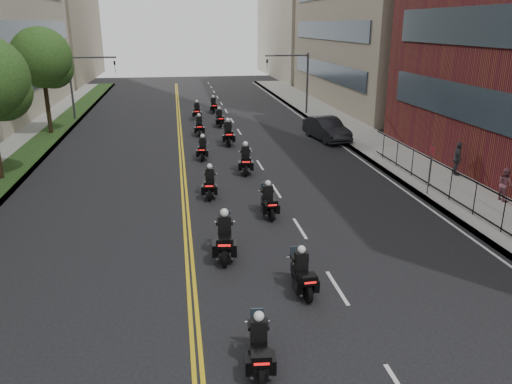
% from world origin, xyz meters
% --- Properties ---
extents(sidewalk_right, '(4.00, 90.00, 0.15)m').
position_xyz_m(sidewalk_right, '(12.00, 25.00, 0.07)').
color(sidewalk_right, gray).
rests_on(sidewalk_right, ground).
extents(grass_strip, '(2.00, 90.00, 0.04)m').
position_xyz_m(grass_strip, '(-11.20, 25.00, 0.17)').
color(grass_strip, black).
rests_on(grass_strip, sidewalk_left).
extents(traffic_signal_right, '(4.09, 0.20, 5.60)m').
position_xyz_m(traffic_signal_right, '(9.54, 42.00, 3.70)').
color(traffic_signal_right, '#3F3F44').
rests_on(traffic_signal_right, ground).
extents(traffic_signal_left, '(4.09, 0.20, 5.60)m').
position_xyz_m(traffic_signal_left, '(-9.54, 42.00, 3.70)').
color(traffic_signal_left, '#3F3F44').
rests_on(traffic_signal_left, ground).
extents(motorcycle_2, '(0.57, 2.07, 1.53)m').
position_xyz_m(motorcycle_2, '(0.06, 6.49, 0.60)').
color(motorcycle_2, black).
rests_on(motorcycle_2, ground).
extents(motorcycle_3, '(0.50, 2.09, 1.54)m').
position_xyz_m(motorcycle_3, '(2.01, 9.96, 0.61)').
color(motorcycle_3, black).
rests_on(motorcycle_3, ground).
extents(motorcycle_4, '(0.71, 2.47, 1.82)m').
position_xyz_m(motorcycle_4, '(-0.15, 12.85, 0.72)').
color(motorcycle_4, black).
rests_on(motorcycle_4, ground).
extents(motorcycle_5, '(0.50, 2.16, 1.60)m').
position_xyz_m(motorcycle_5, '(2.17, 16.70, 0.63)').
color(motorcycle_5, black).
rests_on(motorcycle_5, ground).
extents(motorcycle_6, '(0.64, 2.21, 1.63)m').
position_xyz_m(motorcycle_6, '(-0.19, 19.71, 0.65)').
color(motorcycle_6, black).
rests_on(motorcycle_6, ground).
extents(motorcycle_7, '(0.69, 2.43, 1.79)m').
position_xyz_m(motorcycle_7, '(2.12, 23.57, 0.71)').
color(motorcycle_7, black).
rests_on(motorcycle_7, ground).
extents(motorcycle_8, '(0.63, 2.12, 1.57)m').
position_xyz_m(motorcycle_8, '(-0.12, 27.04, 0.62)').
color(motorcycle_8, black).
rests_on(motorcycle_8, ground).
extents(motorcycle_9, '(0.59, 2.53, 1.87)m').
position_xyz_m(motorcycle_9, '(1.88, 30.72, 0.74)').
color(motorcycle_9, black).
rests_on(motorcycle_9, ground).
extents(motorcycle_10, '(0.53, 2.25, 1.66)m').
position_xyz_m(motorcycle_10, '(0.04, 34.20, 0.66)').
color(motorcycle_10, black).
rests_on(motorcycle_10, ground).
extents(motorcycle_11, '(0.54, 2.22, 1.64)m').
position_xyz_m(motorcycle_11, '(1.87, 37.38, 0.65)').
color(motorcycle_11, black).
rests_on(motorcycle_11, ground).
extents(motorcycle_12, '(0.59, 2.32, 1.71)m').
position_xyz_m(motorcycle_12, '(0.20, 41.06, 0.68)').
color(motorcycle_12, black).
rests_on(motorcycle_12, ground).
extents(motorcycle_13, '(0.51, 2.24, 1.66)m').
position_xyz_m(motorcycle_13, '(1.93, 44.28, 0.65)').
color(motorcycle_13, black).
rests_on(motorcycle_13, ground).
extents(parked_sedan, '(2.53, 5.23, 1.65)m').
position_xyz_m(parked_sedan, '(9.16, 31.08, 0.83)').
color(parked_sedan, black).
rests_on(parked_sedan, ground).
extents(pedestrian_b, '(0.60, 0.77, 1.58)m').
position_xyz_m(pedestrian_b, '(13.50, 16.54, 0.94)').
color(pedestrian_b, '#854856').
rests_on(pedestrian_b, sidewalk_right).
extents(pedestrian_c, '(0.76, 1.16, 1.84)m').
position_xyz_m(pedestrian_c, '(13.50, 20.76, 1.07)').
color(pedestrian_c, '#3A3B41').
rests_on(pedestrian_c, sidewalk_right).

